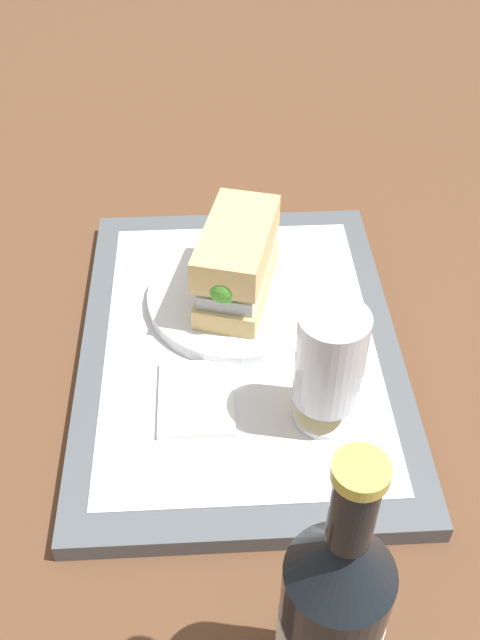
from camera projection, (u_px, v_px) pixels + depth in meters
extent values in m
plane|color=brown|center=(240.00, 355.00, 0.74)|extent=(3.00, 3.00, 0.00)
cube|color=#4C5156|center=(240.00, 348.00, 0.73)|extent=(0.44, 0.32, 0.02)
cube|color=silver|center=(240.00, 341.00, 0.73)|extent=(0.38, 0.27, 0.00)
cylinder|color=white|center=(236.00, 297.00, 0.76)|extent=(0.19, 0.19, 0.01)
cube|color=tan|center=(236.00, 284.00, 0.75)|extent=(0.14, 0.10, 0.02)
cube|color=#9EA3A8|center=(236.00, 269.00, 0.74)|extent=(0.13, 0.09, 0.02)
cube|color=silver|center=(236.00, 260.00, 0.73)|extent=(0.12, 0.08, 0.01)
sphere|color=#47932D|center=(224.00, 285.00, 0.68)|extent=(0.04, 0.04, 0.04)
cube|color=tan|center=(236.00, 243.00, 0.71)|extent=(0.14, 0.10, 0.04)
cylinder|color=silver|center=(323.00, 414.00, 0.65)|extent=(0.06, 0.06, 0.01)
cylinder|color=silver|center=(324.00, 403.00, 0.64)|extent=(0.01, 0.01, 0.02)
cylinder|color=silver|center=(330.00, 358.00, 0.60)|extent=(0.06, 0.06, 0.09)
cylinder|color=gold|center=(329.00, 371.00, 0.61)|extent=(0.06, 0.06, 0.06)
cylinder|color=white|center=(332.00, 341.00, 0.59)|extent=(0.05, 0.05, 0.01)
cube|color=white|center=(196.00, 398.00, 0.67)|extent=(0.09, 0.07, 0.01)
cylinder|color=black|center=(328.00, 635.00, 0.45)|extent=(0.06, 0.06, 0.17)
cylinder|color=silver|center=(329.00, 629.00, 0.45)|extent=(0.07, 0.07, 0.05)
cone|color=black|center=(344.00, 556.00, 0.38)|extent=(0.06, 0.06, 0.04)
cylinder|color=black|center=(353.00, 509.00, 0.35)|extent=(0.02, 0.02, 0.05)
cylinder|color=#BFB74C|center=(361.00, 472.00, 0.33)|extent=(0.03, 0.03, 0.01)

